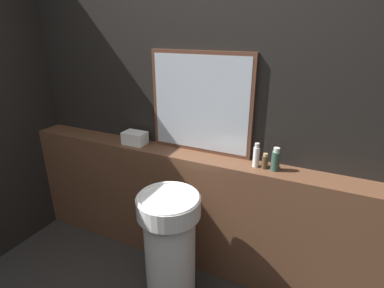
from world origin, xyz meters
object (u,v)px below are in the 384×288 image
object	(u,v)px
pedestal_sink	(170,248)
mirror	(201,104)
shampoo_bottle	(256,156)
towel_stack	(135,138)
lotion_bottle	(276,160)
conditioner_bottle	(265,161)

from	to	relation	value
pedestal_sink	mirror	world-z (taller)	mirror
shampoo_bottle	towel_stack	bearing A→B (deg)	180.00
shampoo_bottle	lotion_bottle	world-z (taller)	shampoo_bottle
towel_stack	shampoo_bottle	size ratio (longest dim) A/B	1.09
mirror	shampoo_bottle	distance (m)	0.53
towel_stack	pedestal_sink	bearing A→B (deg)	-39.00
pedestal_sink	conditioner_bottle	size ratio (longest dim) A/B	8.10
lotion_bottle	conditioner_bottle	bearing A→B (deg)	-180.00
towel_stack	shampoo_bottle	world-z (taller)	shampoo_bottle
conditioner_bottle	towel_stack	bearing A→B (deg)	180.00
pedestal_sink	shampoo_bottle	world-z (taller)	shampoo_bottle
pedestal_sink	conditioner_bottle	world-z (taller)	conditioner_bottle
mirror	towel_stack	distance (m)	0.61
pedestal_sink	towel_stack	xyz separation A→B (m)	(-0.54, 0.44, 0.53)
mirror	conditioner_bottle	size ratio (longest dim) A/B	7.21
conditioner_bottle	shampoo_bottle	bearing A→B (deg)	180.00
shampoo_bottle	conditioner_bottle	distance (m)	0.06
towel_stack	lotion_bottle	distance (m)	1.08
shampoo_bottle	lotion_bottle	size ratio (longest dim) A/B	1.06
pedestal_sink	lotion_bottle	bearing A→B (deg)	39.52
towel_stack	lotion_bottle	bearing A→B (deg)	0.00
mirror	towel_stack	size ratio (longest dim) A/B	4.23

